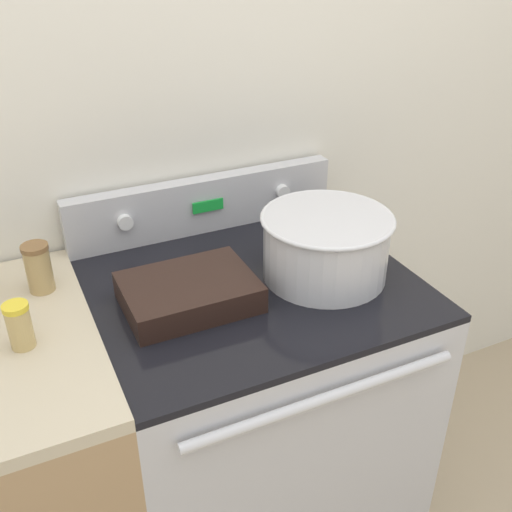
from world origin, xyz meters
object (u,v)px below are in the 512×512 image
object	(u,v)px
spice_jar_yellow_cap	(19,325)
spice_jar_brown_cap	(39,268)
casserole_dish	(189,291)
ladle	(351,217)
mixing_bowl	(326,243)

from	to	relation	value
spice_jar_yellow_cap	spice_jar_brown_cap	bearing A→B (deg)	71.92
casserole_dish	spice_jar_yellow_cap	distance (m)	0.37
casserole_dish	ladle	distance (m)	0.57
spice_jar_brown_cap	spice_jar_yellow_cap	bearing A→B (deg)	-108.08
spice_jar_yellow_cap	casserole_dish	bearing A→B (deg)	2.50
spice_jar_brown_cap	casserole_dish	bearing A→B (deg)	-32.13
ladle	casserole_dish	bearing A→B (deg)	-163.71
mixing_bowl	ladle	size ratio (longest dim) A/B	1.08
casserole_dish	spice_jar_yellow_cap	xyz separation A→B (m)	(-0.37, -0.02, 0.03)
casserole_dish	spice_jar_brown_cap	world-z (taller)	spice_jar_brown_cap
spice_jar_brown_cap	spice_jar_yellow_cap	distance (m)	0.22
ladle	spice_jar_yellow_cap	bearing A→B (deg)	-169.13
mixing_bowl	spice_jar_brown_cap	world-z (taller)	mixing_bowl
casserole_dish	ladle	bearing A→B (deg)	16.29
mixing_bowl	casserole_dish	world-z (taller)	mixing_bowl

